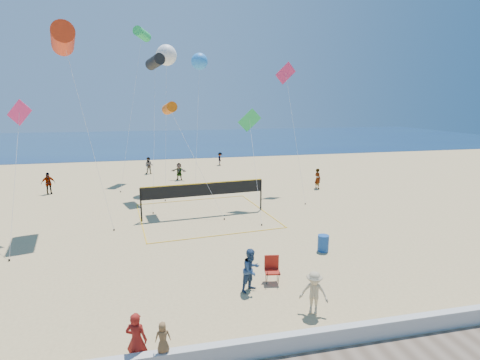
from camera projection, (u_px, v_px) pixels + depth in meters
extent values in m
plane|color=tan|center=(214.00, 307.00, 13.93)|extent=(120.00, 120.00, 0.00)
cube|color=navy|center=(165.00, 140.00, 73.07)|extent=(140.00, 50.00, 0.03)
cube|color=beige|center=(230.00, 352.00, 11.00)|extent=(32.00, 0.30, 0.60)
imported|color=maroon|center=(137.00, 340.00, 10.64)|extent=(0.72, 0.58, 1.71)
imported|color=brown|center=(163.00, 337.00, 10.45)|extent=(0.45, 0.30, 0.90)
imported|color=navy|center=(251.00, 270.00, 15.00)|extent=(1.09, 1.03, 1.78)
imported|color=tan|center=(314.00, 293.00, 13.38)|extent=(1.19, 1.04, 1.60)
imported|color=gray|center=(48.00, 183.00, 30.72)|extent=(1.15, 0.79, 1.81)
imported|color=gray|center=(179.00, 171.00, 36.22)|extent=(1.62, 1.06, 1.67)
imported|color=gray|center=(318.00, 179.00, 32.66)|extent=(0.61, 0.75, 1.78)
imported|color=gray|center=(149.00, 166.00, 39.24)|extent=(0.99, 0.85, 1.76)
imported|color=gray|center=(220.00, 159.00, 44.67)|extent=(0.64, 1.02, 1.52)
cube|color=maroon|center=(272.00, 272.00, 15.70)|extent=(0.70, 0.65, 0.07)
cube|color=maroon|center=(272.00, 262.00, 15.87)|extent=(0.61, 0.16, 0.61)
cylinder|color=black|center=(267.00, 279.00, 15.52)|extent=(0.08, 0.31, 0.79)
cylinder|color=black|center=(266.00, 274.00, 15.95)|extent=(0.08, 0.31, 0.79)
cylinder|color=black|center=(279.00, 279.00, 15.54)|extent=(0.08, 0.31, 0.79)
cylinder|color=black|center=(277.00, 274.00, 15.98)|extent=(0.08, 0.31, 0.79)
cylinder|color=#164490|center=(323.00, 243.00, 19.06)|extent=(0.68, 0.68, 0.84)
cylinder|color=black|center=(141.00, 205.00, 23.64)|extent=(0.10, 0.10, 2.18)
cylinder|color=black|center=(261.00, 195.00, 26.20)|extent=(0.10, 0.10, 2.18)
cube|color=black|center=(204.00, 190.00, 24.78)|extent=(8.13, 0.86, 0.82)
cube|color=yellow|center=(204.00, 183.00, 24.69)|extent=(8.13, 0.87, 0.06)
cube|color=yellow|center=(221.00, 235.00, 21.36)|extent=(8.33, 0.91, 0.02)
cube|color=yellow|center=(192.00, 200.00, 28.93)|extent=(8.33, 0.91, 0.02)
cylinder|color=red|center=(63.00, 39.00, 21.40)|extent=(1.90, 3.22, 1.65)
cylinder|color=silver|center=(89.00, 136.00, 21.77)|extent=(2.29, 2.12, 10.97)
cylinder|color=black|center=(114.00, 230.00, 22.15)|extent=(0.08, 0.08, 0.10)
cylinder|color=black|center=(155.00, 62.00, 28.87)|extent=(1.57, 2.29, 1.15)
cylinder|color=silver|center=(154.00, 133.00, 27.19)|extent=(0.65, 5.65, 10.45)
cylinder|color=black|center=(153.00, 213.00, 25.52)|extent=(0.08, 0.08, 0.10)
cylinder|color=#D15808|center=(170.00, 108.00, 25.35)|extent=(1.01, 1.80, 0.93)
cylinder|color=silver|center=(196.00, 162.00, 24.76)|extent=(3.10, 3.46, 7.00)
cylinder|color=black|center=(224.00, 219.00, 24.18)|extent=(0.08, 0.08, 0.10)
cube|color=#F82D70|center=(19.00, 113.00, 20.55)|extent=(1.43, 0.45, 1.47)
cylinder|color=silver|center=(15.00, 181.00, 19.24)|extent=(0.13, 4.28, 6.86)
cylinder|color=black|center=(9.00, 260.00, 17.92)|extent=(0.08, 0.08, 0.10)
cube|color=green|center=(250.00, 120.00, 26.57)|extent=(1.70, 0.28, 1.68)
cylinder|color=silver|center=(255.00, 169.00, 24.81)|extent=(0.46, 4.93, 6.15)
cylinder|color=black|center=(262.00, 225.00, 23.05)|extent=(0.08, 0.08, 0.10)
cube|color=#D4295E|center=(286.00, 73.00, 30.75)|extent=(1.85, 0.25, 1.84)
cylinder|color=silver|center=(295.00, 135.00, 29.26)|extent=(0.07, 5.24, 9.73)
cylinder|color=black|center=(305.00, 204.00, 27.76)|extent=(0.08, 0.08, 0.10)
sphere|color=white|center=(166.00, 55.00, 31.40)|extent=(1.77, 1.77, 1.72)
cylinder|color=silver|center=(166.00, 124.00, 30.05)|extent=(0.72, 5.11, 11.26)
cylinder|color=black|center=(165.00, 200.00, 28.71)|extent=(0.08, 0.08, 0.10)
sphere|color=#2681E9|center=(199.00, 61.00, 33.73)|extent=(1.69, 1.69, 1.49)
cylinder|color=silver|center=(197.00, 125.00, 31.91)|extent=(1.32, 5.92, 10.98)
cylinder|color=black|center=(195.00, 196.00, 30.09)|extent=(0.08, 0.08, 0.10)
cylinder|color=green|center=(142.00, 34.00, 35.36)|extent=(1.70, 2.36, 1.19)
cylinder|color=silver|center=(132.00, 108.00, 33.43)|extent=(2.31, 6.53, 13.69)
cylinder|color=black|center=(121.00, 192.00, 31.49)|extent=(0.08, 0.08, 0.10)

